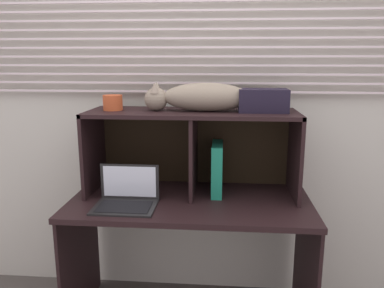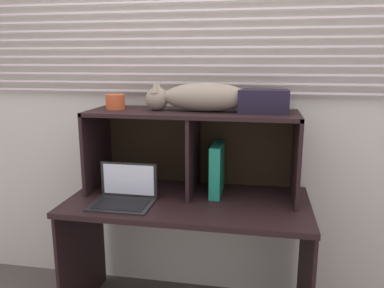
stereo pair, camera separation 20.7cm
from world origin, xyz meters
name	(u,v)px [view 1 (the left image)]	position (x,y,z in m)	size (l,w,h in m)	color
back_panel_with_blinds	(195,101)	(0.00, 0.55, 1.26)	(4.40, 0.08, 2.50)	beige
desk	(190,225)	(0.00, 0.18, 0.60)	(1.33, 0.66, 0.75)	black
hutch_shelf_unit	(193,136)	(0.00, 0.33, 1.08)	(1.18, 0.40, 0.48)	black
cat	(201,98)	(0.05, 0.30, 1.31)	(0.80, 0.17, 0.16)	gray
laptop	(126,198)	(-0.33, 0.06, 0.79)	(0.32, 0.24, 0.20)	black
binder_upright	(217,168)	(0.15, 0.30, 0.90)	(0.06, 0.25, 0.30)	#1A8363
book_stack	(125,188)	(-0.40, 0.30, 0.77)	(0.17, 0.27, 0.03)	gray
small_basket	(113,103)	(-0.45, 0.30, 1.28)	(0.11, 0.11, 0.09)	#C04F29
storage_box	(263,100)	(0.39, 0.30, 1.30)	(0.27, 0.17, 0.13)	black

